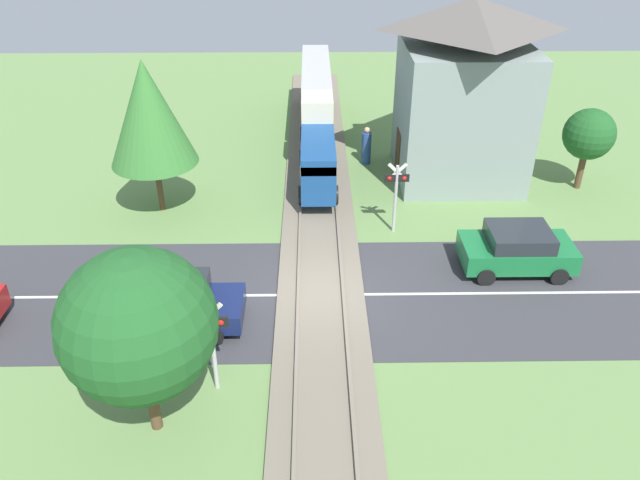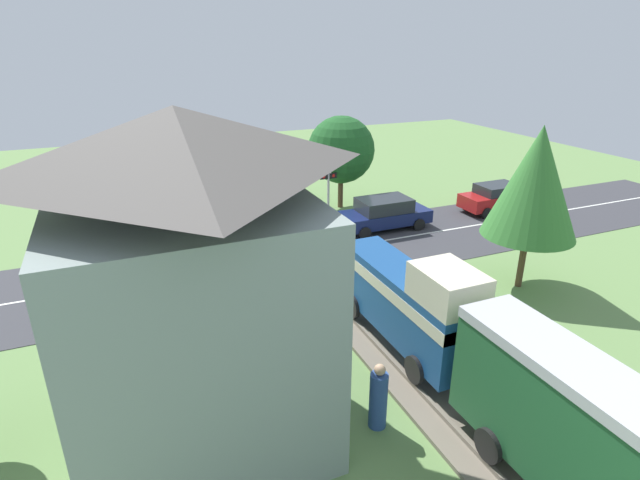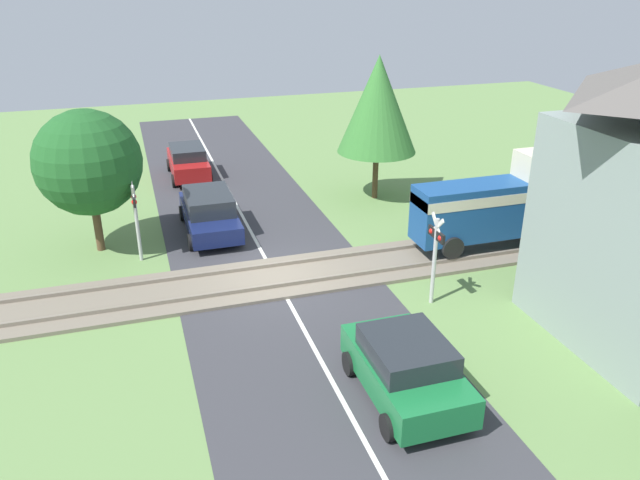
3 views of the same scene
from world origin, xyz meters
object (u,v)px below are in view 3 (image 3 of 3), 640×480
(car_far_side, at_px, (406,367))
(car_near_crossing, at_px, (209,212))
(crossing_signal_west_approach, at_px, (135,211))
(pedestrian_by_station, at_px, (596,245))
(train, at_px, (600,188))
(car_behind_queue, at_px, (188,161))
(crossing_signal_east_approach, at_px, (435,247))

(car_far_side, bearing_deg, car_near_crossing, -165.64)
(car_near_crossing, xyz_separation_m, crossing_signal_west_approach, (1.79, -2.63, 1.01))
(pedestrian_by_station, bearing_deg, crossing_signal_west_approach, -109.43)
(car_near_crossing, relative_size, crossing_signal_west_approach, 1.62)
(train, distance_m, car_near_crossing, 14.33)
(crossing_signal_west_approach, bearing_deg, car_behind_queue, 163.27)
(pedestrian_by_station, bearing_deg, train, 141.41)
(car_near_crossing, height_order, car_behind_queue, car_near_crossing)
(crossing_signal_west_approach, xyz_separation_m, crossing_signal_east_approach, (5.63, 8.14, 0.00))
(train, bearing_deg, crossing_signal_east_approach, -70.68)
(car_behind_queue, height_order, pedestrian_by_station, pedestrian_by_station)
(crossing_signal_east_approach, relative_size, pedestrian_by_station, 1.60)
(car_near_crossing, height_order, pedestrian_by_station, pedestrian_by_station)
(train, bearing_deg, pedestrian_by_station, -38.59)
(crossing_signal_west_approach, bearing_deg, pedestrian_by_station, 70.57)
(car_near_crossing, relative_size, pedestrian_by_station, 2.60)
(crossing_signal_east_approach, bearing_deg, train, 109.32)
(crossing_signal_east_approach, bearing_deg, pedestrian_by_station, 95.14)
(car_behind_queue, bearing_deg, pedestrian_by_station, 40.35)
(train, relative_size, crossing_signal_east_approach, 5.02)
(car_near_crossing, bearing_deg, car_far_side, 14.36)
(car_far_side, distance_m, pedestrian_by_station, 9.89)
(car_far_side, xyz_separation_m, pedestrian_by_station, (-4.40, 8.86, -0.01))
(crossing_signal_west_approach, xyz_separation_m, pedestrian_by_station, (5.07, 14.36, -1.02))
(car_near_crossing, bearing_deg, car_behind_queue, 180.00)
(crossing_signal_east_approach, bearing_deg, car_far_side, -34.39)
(car_far_side, distance_m, crossing_signal_east_approach, 4.76)
(car_near_crossing, xyz_separation_m, car_far_side, (11.25, 2.88, 0.00))
(car_behind_queue, distance_m, crossing_signal_west_approach, 9.19)
(crossing_signal_east_approach, bearing_deg, car_near_crossing, -143.39)
(car_behind_queue, relative_size, pedestrian_by_station, 2.26)
(car_far_side, relative_size, car_behind_queue, 0.94)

